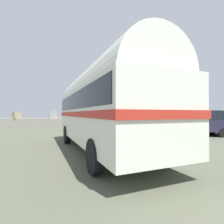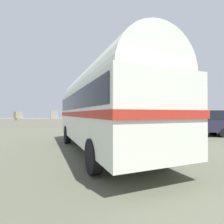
% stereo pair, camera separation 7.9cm
% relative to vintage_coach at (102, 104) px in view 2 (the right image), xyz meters
% --- Properties ---
extents(ground, '(32.00, 26.00, 0.02)m').
position_rel_vintage_coach_xyz_m(ground, '(2.60, 1.83, -2.04)').
color(ground, '#535645').
extents(breakwater, '(31.36, 2.03, 2.36)m').
position_rel_vintage_coach_xyz_m(breakwater, '(2.80, 13.65, -1.36)').
color(breakwater, gray).
rests_on(breakwater, ground).
extents(vintage_coach, '(5.38, 8.86, 3.70)m').
position_rel_vintage_coach_xyz_m(vintage_coach, '(0.00, 0.00, 0.00)').
color(vintage_coach, black).
rests_on(vintage_coach, ground).
extents(parked_car_nearest, '(4.25, 2.09, 1.86)m').
position_rel_vintage_coach_xyz_m(parked_car_nearest, '(7.05, 5.07, -1.08)').
color(parked_car_nearest, black).
rests_on(parked_car_nearest, ground).
extents(lamp_post, '(0.83, 0.44, 7.45)m').
position_rel_vintage_coach_xyz_m(lamp_post, '(4.69, 9.02, 2.09)').
color(lamp_post, '#5B5B60').
rests_on(lamp_post, ground).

